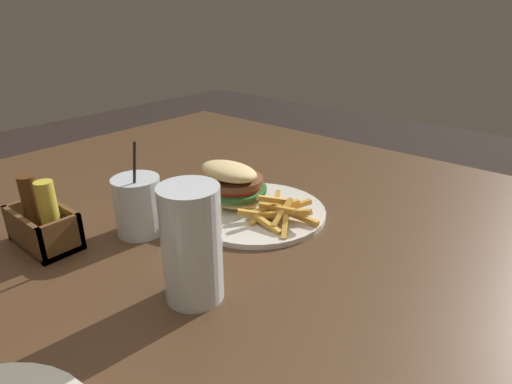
{
  "coord_description": "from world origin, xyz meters",
  "views": [
    {
      "loc": [
        -0.4,
        0.37,
        1.1
      ],
      "look_at": [
        0.07,
        -0.18,
        0.79
      ],
      "focal_mm": 30.0,
      "sensor_mm": 36.0,
      "label": 1
    }
  ],
  "objects_px": {
    "meal_plate_near": "(244,196)",
    "beer_glass": "(192,246)",
    "spoon": "(163,207)",
    "condiment_caddy": "(43,224)",
    "juice_glass": "(140,207)"
  },
  "relations": [
    {
      "from": "meal_plate_near",
      "to": "spoon",
      "type": "distance_m",
      "value": 0.16
    },
    {
      "from": "condiment_caddy",
      "to": "beer_glass",
      "type": "bearing_deg",
      "value": -167.16
    },
    {
      "from": "condiment_caddy",
      "to": "juice_glass",
      "type": "bearing_deg",
      "value": -123.1
    },
    {
      "from": "meal_plate_near",
      "to": "condiment_caddy",
      "type": "relative_size",
      "value": 2.09
    },
    {
      "from": "juice_glass",
      "to": "spoon",
      "type": "relative_size",
      "value": 1.17
    },
    {
      "from": "meal_plate_near",
      "to": "beer_glass",
      "type": "bearing_deg",
      "value": 117.22
    },
    {
      "from": "beer_glass",
      "to": "meal_plate_near",
      "type": "bearing_deg",
      "value": -62.78
    },
    {
      "from": "spoon",
      "to": "condiment_caddy",
      "type": "bearing_deg",
      "value": -36.13
    },
    {
      "from": "beer_glass",
      "to": "spoon",
      "type": "relative_size",
      "value": 1.11
    },
    {
      "from": "beer_glass",
      "to": "juice_glass",
      "type": "relative_size",
      "value": 0.95
    },
    {
      "from": "juice_glass",
      "to": "beer_glass",
      "type": "bearing_deg",
      "value": 163.12
    },
    {
      "from": "spoon",
      "to": "condiment_caddy",
      "type": "distance_m",
      "value": 0.21
    },
    {
      "from": "beer_glass",
      "to": "juice_glass",
      "type": "bearing_deg",
      "value": -16.88
    },
    {
      "from": "meal_plate_near",
      "to": "juice_glass",
      "type": "xyz_separation_m",
      "value": [
        0.08,
        0.18,
        0.02
      ]
    },
    {
      "from": "beer_glass",
      "to": "condiment_caddy",
      "type": "relative_size",
      "value": 1.28
    }
  ]
}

